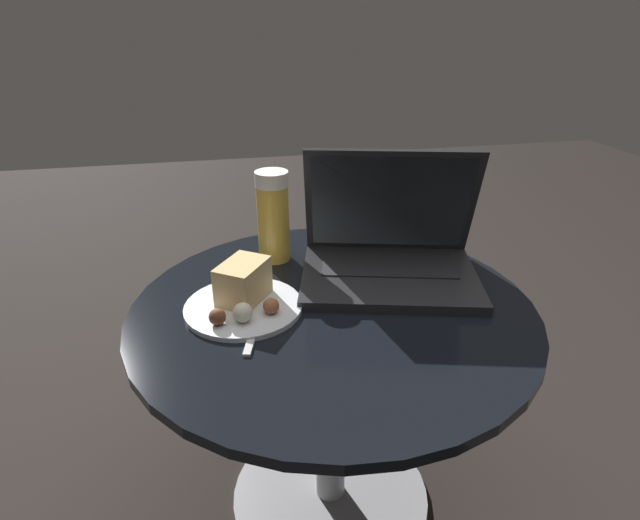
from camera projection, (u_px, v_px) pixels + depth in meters
ground_plane at (330, 495)px, 1.10m from camera, size 6.00×6.00×0.00m
table at (332, 364)px, 0.94m from camera, size 0.71×0.71×0.49m
laptop at (389, 251)px, 0.96m from camera, size 0.38×0.32×0.25m
beer_glass at (273, 216)px, 1.01m from camera, size 0.07×0.07×0.19m
snack_plate at (243, 295)px, 0.86m from camera, size 0.20×0.20×0.08m
fork at (258, 316)px, 0.84m from camera, size 0.07×0.19×0.01m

